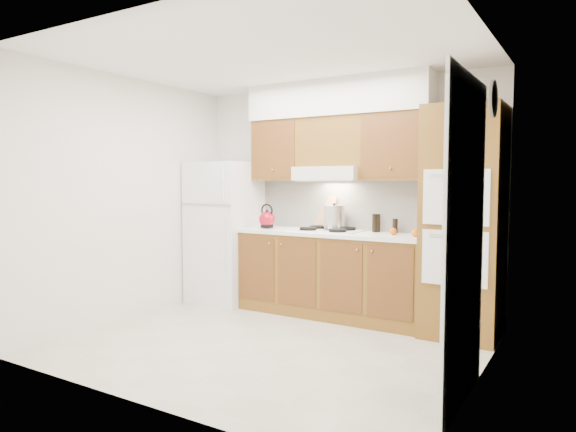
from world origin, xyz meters
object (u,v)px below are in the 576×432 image
(fridge, at_px, (225,232))
(stock_pot, at_px, (334,217))
(oven_cabinet, at_px, (464,222))
(kettle, at_px, (267,219))

(fridge, xyz_separation_m, stock_pot, (1.42, 0.15, 0.23))
(oven_cabinet, xyz_separation_m, kettle, (-2.21, -0.05, -0.06))
(oven_cabinet, height_order, kettle, oven_cabinet)
(kettle, bearing_deg, fridge, -156.83)
(oven_cabinet, height_order, stock_pot, oven_cabinet)
(oven_cabinet, bearing_deg, stock_pot, 175.47)
(oven_cabinet, bearing_deg, fridge, -179.30)
(stock_pot, bearing_deg, oven_cabinet, -4.53)
(fridge, relative_size, kettle, 9.14)
(kettle, relative_size, stock_pot, 0.77)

